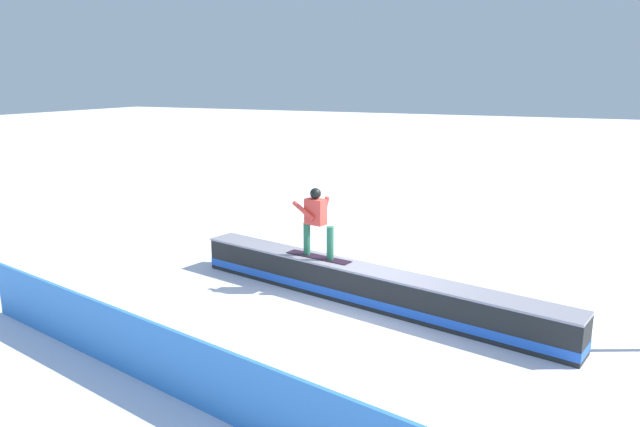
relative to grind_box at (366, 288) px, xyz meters
The scene contains 4 objects.
ground_plane 0.32m from the grind_box, ahead, with size 120.00×120.00×0.00m, color white.
grind_box is the anchor object (origin of this frame).
snowboarder 1.67m from the grind_box, 11.76° to the right, with size 1.47×0.53×1.42m.
safety_fence 4.54m from the grind_box, 90.00° to the left, with size 12.03×0.06×0.98m, color #3882DE.
Camera 1 is at (-3.77, 10.06, 4.24)m, focal length 33.17 mm.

